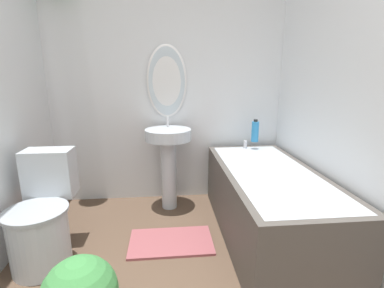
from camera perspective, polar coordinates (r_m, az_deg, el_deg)
wall_back at (r=2.89m, az=-6.36°, el=13.08°), size 2.47×0.30×2.40m
wall_right at (r=2.04m, az=32.17°, el=8.88°), size 0.06×2.63×2.40m
toilet at (r=2.28m, az=-28.30°, el=-13.32°), size 0.41×0.60×0.77m
pedestal_sink at (r=2.71m, az=-4.85°, el=-1.69°), size 0.44×0.44×0.90m
bathtub at (r=2.40m, az=15.28°, el=-11.42°), size 0.73×1.61×0.65m
shampoo_bottle at (r=2.89m, az=12.82°, el=2.56°), size 0.07×0.07×0.23m
bath_mat at (r=2.36m, az=-4.31°, el=-19.37°), size 0.66×0.40×0.02m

